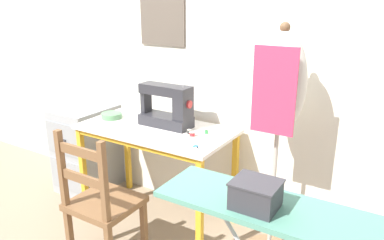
{
  "coord_description": "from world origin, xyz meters",
  "views": [
    {
      "loc": [
        1.58,
        -1.77,
        1.65
      ],
      "look_at": [
        0.33,
        0.27,
        0.88
      ],
      "focal_mm": 35.0,
      "sensor_mm": 36.0,
      "label": 1
    }
  ],
  "objects": [
    {
      "name": "wall_back",
      "position": [
        -0.0,
        0.66,
        1.28
      ],
      "size": [
        10.0,
        0.07,
        2.55
      ],
      "color": "silver",
      "rests_on": "ground_plane"
    },
    {
      "name": "thread_spool_near_machine",
      "position": [
        0.28,
        0.31,
        0.77
      ],
      "size": [
        0.03,
        0.03,
        0.03
      ],
      "color": "black",
      "rests_on": "sewing_table"
    },
    {
      "name": "sewing_machine",
      "position": [
        0.07,
        0.37,
        0.9
      ],
      "size": [
        0.41,
        0.17,
        0.33
      ],
      "color": "#28282D",
      "rests_on": "sewing_table"
    },
    {
      "name": "dress_form",
      "position": [
        0.89,
        0.34,
        1.1
      ],
      "size": [
        0.32,
        0.32,
        1.53
      ],
      "color": "#846647",
      "rests_on": "ground_plane"
    },
    {
      "name": "thread_spool_mid_table",
      "position": [
        0.32,
        0.28,
        0.77
      ],
      "size": [
        0.04,
        0.04,
        0.03
      ],
      "color": "red",
      "rests_on": "sewing_table"
    },
    {
      "name": "storage_box",
      "position": [
        1.1,
        -0.49,
        0.9
      ],
      "size": [
        0.19,
        0.16,
        0.12
      ],
      "color": "#333338",
      "rests_on": "ironing_board"
    },
    {
      "name": "thread_spool_far_edge",
      "position": [
        0.38,
        0.37,
        0.78
      ],
      "size": [
        0.03,
        0.03,
        0.04
      ],
      "color": "green",
      "rests_on": "sewing_table"
    },
    {
      "name": "sewing_table",
      "position": [
        0.0,
        0.28,
        0.67
      ],
      "size": [
        1.13,
        0.6,
        0.76
      ],
      "color": "silver",
      "rests_on": "ground_plane"
    },
    {
      "name": "fabric_bowl",
      "position": [
        -0.43,
        0.29,
        0.78
      ],
      "size": [
        0.16,
        0.16,
        0.04
      ],
      "color": "#56895B",
      "rests_on": "sewing_table"
    },
    {
      "name": "ironing_board",
      "position": [
        1.17,
        -0.45,
        0.79
      ],
      "size": [
        1.0,
        0.32,
        0.85
      ],
      "color": "#518E7A",
      "rests_on": "ground_plane"
    },
    {
      "name": "filing_cabinet",
      "position": [
        -0.85,
        0.39,
        0.38
      ],
      "size": [
        0.41,
        0.52,
        0.76
      ],
      "color": "#93999E",
      "rests_on": "ground_plane"
    },
    {
      "name": "wooden_chair",
      "position": [
        0.04,
        -0.32,
        0.44
      ],
      "size": [
        0.4,
        0.38,
        0.94
      ],
      "color": "brown",
      "rests_on": "ground_plane"
    },
    {
      "name": "ground_plane",
      "position": [
        0.0,
        0.0,
        0.0
      ],
      "size": [
        14.0,
        14.0,
        0.0
      ],
      "primitive_type": "plane",
      "color": "gray"
    },
    {
      "name": "scissors",
      "position": [
        0.47,
        0.11,
        0.76
      ],
      "size": [
        0.14,
        0.11,
        0.01
      ],
      "color": "silver",
      "rests_on": "sewing_table"
    }
  ]
}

